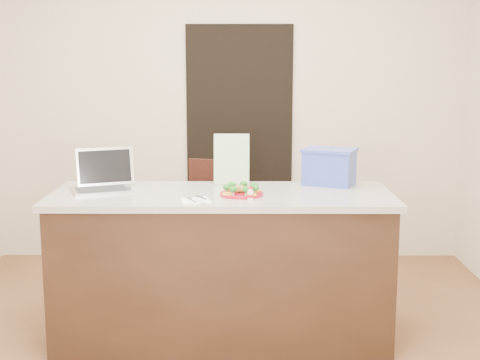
{
  "coord_description": "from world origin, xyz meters",
  "views": [
    {
      "loc": [
        0.13,
        -3.7,
        1.72
      ],
      "look_at": [
        0.11,
        0.2,
        1.01
      ],
      "focal_mm": 50.0,
      "sensor_mm": 36.0,
      "label": 1
    }
  ],
  "objects_px": {
    "napkin": "(195,201)",
    "chair": "(217,219)",
    "blue_box": "(329,166)",
    "island": "(222,266)",
    "laptop": "(103,179)",
    "plate": "(241,194)",
    "yogurt_bottle": "(250,195)"
  },
  "relations": [
    {
      "from": "napkin",
      "to": "yogurt_bottle",
      "type": "distance_m",
      "value": 0.32
    },
    {
      "from": "napkin",
      "to": "chair",
      "type": "height_order",
      "value": "chair"
    },
    {
      "from": "plate",
      "to": "laptop",
      "type": "xyz_separation_m",
      "value": [
        -0.85,
        0.18,
        0.06
      ]
    },
    {
      "from": "napkin",
      "to": "blue_box",
      "type": "distance_m",
      "value": 0.98
    },
    {
      "from": "yogurt_bottle",
      "to": "napkin",
      "type": "bearing_deg",
      "value": -173.58
    },
    {
      "from": "laptop",
      "to": "blue_box",
      "type": "height_order",
      "value": "laptop"
    },
    {
      "from": "napkin",
      "to": "blue_box",
      "type": "bearing_deg",
      "value": 31.86
    },
    {
      "from": "island",
      "to": "laptop",
      "type": "xyz_separation_m",
      "value": [
        -0.73,
        0.1,
        0.53
      ]
    },
    {
      "from": "island",
      "to": "laptop",
      "type": "distance_m",
      "value": 0.91
    },
    {
      "from": "napkin",
      "to": "chair",
      "type": "bearing_deg",
      "value": 85.81
    },
    {
      "from": "napkin",
      "to": "chair",
      "type": "xyz_separation_m",
      "value": [
        0.08,
        1.08,
        -0.37
      ]
    },
    {
      "from": "yogurt_bottle",
      "to": "blue_box",
      "type": "bearing_deg",
      "value": 43.04
    },
    {
      "from": "plate",
      "to": "blue_box",
      "type": "distance_m",
      "value": 0.67
    },
    {
      "from": "napkin",
      "to": "island",
      "type": "bearing_deg",
      "value": 59.6
    },
    {
      "from": "laptop",
      "to": "chair",
      "type": "bearing_deg",
      "value": 25.84
    },
    {
      "from": "chair",
      "to": "yogurt_bottle",
      "type": "bearing_deg",
      "value": -62.12
    },
    {
      "from": "yogurt_bottle",
      "to": "laptop",
      "type": "xyz_separation_m",
      "value": [
        -0.9,
        0.31,
        0.04
      ]
    },
    {
      "from": "yogurt_bottle",
      "to": "laptop",
      "type": "relative_size",
      "value": 0.18
    },
    {
      "from": "napkin",
      "to": "laptop",
      "type": "xyz_separation_m",
      "value": [
        -0.59,
        0.35,
        0.06
      ]
    },
    {
      "from": "plate",
      "to": "chair",
      "type": "bearing_deg",
      "value": 101.37
    },
    {
      "from": "island",
      "to": "plate",
      "type": "bearing_deg",
      "value": -30.72
    },
    {
      "from": "laptop",
      "to": "chair",
      "type": "xyz_separation_m",
      "value": [
        0.67,
        0.73,
        -0.43
      ]
    },
    {
      "from": "yogurt_bottle",
      "to": "blue_box",
      "type": "xyz_separation_m",
      "value": [
        0.51,
        0.48,
        0.09
      ]
    },
    {
      "from": "island",
      "to": "plate",
      "type": "relative_size",
      "value": 8.0
    },
    {
      "from": "island",
      "to": "yogurt_bottle",
      "type": "xyz_separation_m",
      "value": [
        0.17,
        -0.21,
        0.49
      ]
    },
    {
      "from": "laptop",
      "to": "plate",
      "type": "bearing_deg",
      "value": -33.33
    },
    {
      "from": "island",
      "to": "laptop",
      "type": "height_order",
      "value": "laptop"
    },
    {
      "from": "plate",
      "to": "yogurt_bottle",
      "type": "height_order",
      "value": "yogurt_bottle"
    },
    {
      "from": "plate",
      "to": "napkin",
      "type": "distance_m",
      "value": 0.31
    },
    {
      "from": "chair",
      "to": "laptop",
      "type": "bearing_deg",
      "value": -117.28
    },
    {
      "from": "laptop",
      "to": "blue_box",
      "type": "relative_size",
      "value": 1.07
    },
    {
      "from": "plate",
      "to": "blue_box",
      "type": "relative_size",
      "value": 0.66
    }
  ]
}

